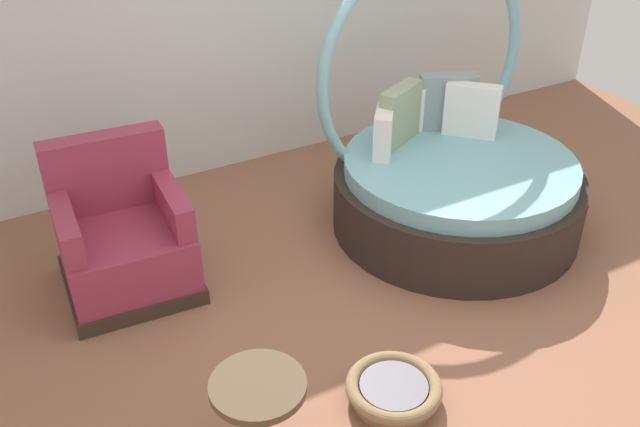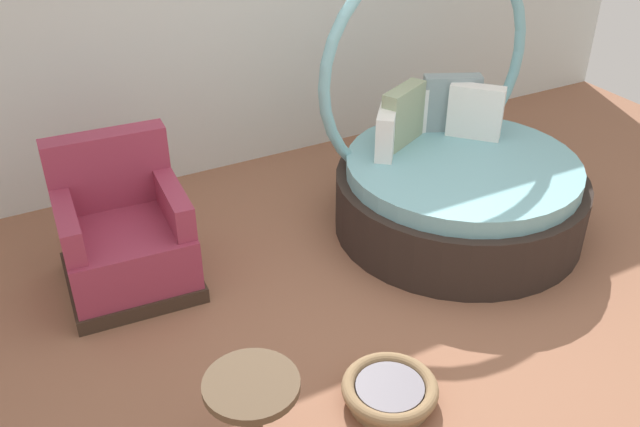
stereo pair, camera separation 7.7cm
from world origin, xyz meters
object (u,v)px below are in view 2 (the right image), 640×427
round_daybed (454,176)px  side_table (252,397)px  pet_basket (390,391)px  red_armchair (125,237)px

round_daybed → side_table: 2.49m
round_daybed → pet_basket: 1.89m
round_daybed → red_armchair: size_ratio=2.06×
red_armchair → pet_basket: (0.91, -1.70, -0.26)m
red_armchair → round_daybed: bearing=-10.7°
round_daybed → red_armchair: 2.31m
red_armchair → side_table: size_ratio=1.81×
pet_basket → side_table: 0.85m
pet_basket → side_table: (-0.77, -0.02, 0.35)m
pet_basket → side_table: side_table is taller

